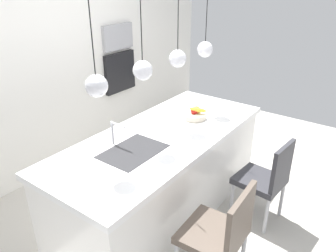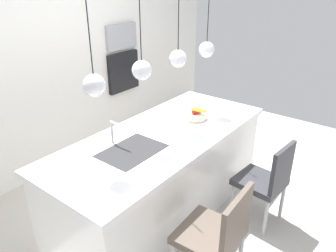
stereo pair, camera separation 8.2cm
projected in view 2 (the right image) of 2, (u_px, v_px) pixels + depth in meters
The scene contains 14 objects.
floor at pixel (162, 209), 3.54m from camera, with size 6.60×6.60×0.00m, color #BCB7AD.
back_wall at pixel (53, 66), 3.90m from camera, with size 6.00×0.10×2.60m, color silver.
kitchen_island at pixel (162, 173), 3.35m from camera, with size 2.43×1.01×0.90m.
sink_basin at pixel (132, 151), 2.86m from camera, with size 0.56×0.40×0.02m, color #2D2D30.
faucet at pixel (114, 130), 2.92m from camera, with size 0.02×0.17×0.22m.
fruit_bowl at pixel (195, 115), 3.48m from camera, with size 0.26×0.26×0.15m.
microwave at pixel (121, 36), 4.54m from camera, with size 0.54×0.08×0.34m, color #9E9EA3.
oven at pixel (123, 72), 4.76m from camera, with size 0.56×0.08×0.56m, color black.
chair_near at pixel (217, 233), 2.48m from camera, with size 0.50×0.48×0.92m.
chair_middle at pixel (267, 179), 3.18m from camera, with size 0.45×0.48×0.90m.
pendant_light_left at pixel (94, 85), 2.33m from camera, with size 0.16×0.16×0.76m.
pendant_light_center_left at pixel (142, 70), 2.69m from camera, with size 0.16×0.16×0.76m.
pendant_light_center_right at pixel (178, 58), 3.05m from camera, with size 0.16×0.16×0.76m.
pendant_light_right at pixel (207, 49), 3.41m from camera, with size 0.16×0.16×0.76m.
Camera 2 is at (-2.20, -1.78, 2.31)m, focal length 35.13 mm.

